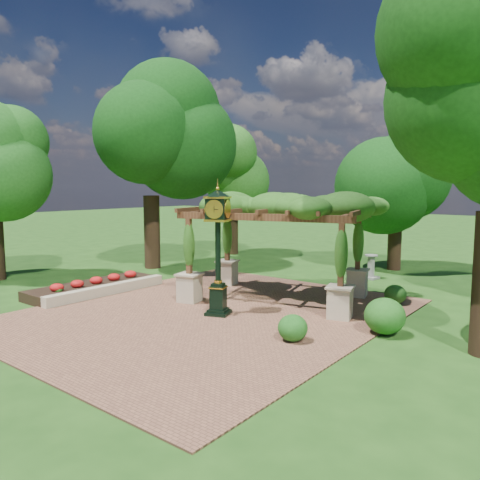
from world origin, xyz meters
The scene contains 13 objects.
ground centered at (0.00, 0.00, 0.00)m, with size 120.00×120.00×0.00m, color #1E4714.
brick_plaza centered at (0.00, 1.00, 0.02)m, with size 10.00×12.00×0.04m, color brown.
border_wall centered at (-4.60, 0.50, 0.20)m, with size 0.35×5.00×0.40m, color #C6B793.
flower_bed centered at (-5.50, 0.50, 0.18)m, with size 1.50×5.00×0.36m, color red.
pedestal_clock centered at (0.34, 0.98, 2.36)m, with size 1.00×1.00×3.93m.
pergola centered at (0.58, 3.77, 3.09)m, with size 6.75×5.15×3.77m.
sundial centered at (1.72, 9.48, 0.46)m, with size 0.65×0.65×1.05m.
shrub_front centered at (3.48, 0.26, 0.38)m, with size 0.77×0.77×0.69m, color #1C5618.
shrub_mid centered at (5.10, 2.30, 0.53)m, with size 1.08×1.08×0.98m, color #1F5618.
shrub_back centered at (4.18, 5.65, 0.37)m, with size 0.73×0.73×0.65m, color #255819.
tree_west_near centered at (-7.83, 5.49, 6.27)m, with size 4.92×4.92×9.14m.
tree_west_far centered at (-7.73, 11.61, 4.87)m, with size 3.43×3.43×7.14m.
tree_north centered at (1.68, 12.35, 4.84)m, with size 4.13×4.13×7.05m.
Camera 1 is at (9.61, -9.70, 3.98)m, focal length 35.00 mm.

